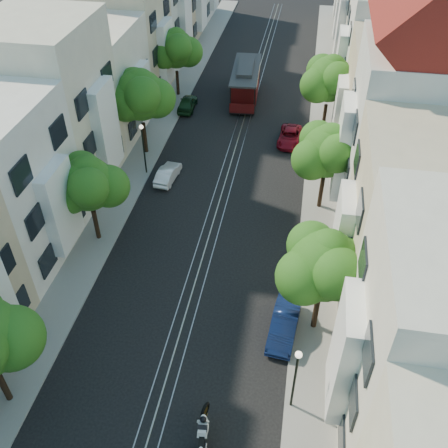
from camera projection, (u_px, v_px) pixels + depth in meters
The scene contains 23 objects.
ground at pixel (237, 142), 43.01m from camera, with size 200.00×200.00×0.00m, color black.
sidewalk_east at pixel (322, 149), 42.02m from camera, with size 2.50×80.00×0.12m, color gray.
sidewalk_west at pixel (156, 134), 43.93m from camera, with size 2.50×80.00×0.12m, color gray.
rail_left at pixel (231, 141), 43.08m from camera, with size 0.06×80.00×0.02m, color gray.
rail_slot at pixel (237, 142), 43.00m from camera, with size 0.06×80.00×0.02m, color gray.
rail_right at pixel (243, 142), 42.93m from camera, with size 0.06×80.00×0.02m, color gray.
lane_line at pixel (237, 142), 43.01m from camera, with size 0.08×80.00×0.01m, color tan.
townhouses_east at pixel (392, 97), 38.05m from camera, with size 7.75×72.00×12.00m.
townhouses_west at pixel (96, 76), 41.25m from camera, with size 7.75×72.00×11.76m.
tree_e_b at pixel (325, 267), 24.64m from camera, with size 4.93×4.08×6.68m.
tree_e_c at pixel (328, 153), 33.04m from camera, with size 4.84×3.99×6.52m.
tree_e_d at pixel (330, 80), 41.18m from camera, with size 5.01×4.16×6.85m.
tree_w_b at pixel (89, 185), 30.54m from camera, with size 4.72×3.87×6.27m.
tree_w_c at pixel (141, 96), 38.42m from camera, with size 5.13×4.28×7.09m.
tree_w_d at pixel (176, 50), 47.03m from camera, with size 4.84×3.99×6.52m.
lamp_east at pixel (296, 372), 22.22m from camera, with size 0.32×0.32×4.16m.
lamp_west at pixel (143, 142), 37.48m from camera, with size 0.32×0.32×4.16m.
sportbike_rider at pixel (203, 429), 22.28m from camera, with size 0.61×2.34×1.61m.
cable_car at pixel (246, 81), 48.28m from camera, with size 2.97×8.14×3.08m.
parked_car_e_mid at pixel (284, 324), 27.02m from camera, with size 1.38×3.96×1.31m, color #0D1A42.
parked_car_e_far at pixel (290, 136), 42.64m from camera, with size 1.83×3.97×1.10m, color maroon.
parked_car_w_mid at pixel (168, 174), 38.31m from camera, with size 1.17×3.36×1.11m, color silver.
parked_car_w_far at pixel (187, 103), 47.27m from camera, with size 1.48×3.67×1.25m, color #133118.
Camera 1 is at (5.34, -9.17, 22.17)m, focal length 40.00 mm.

